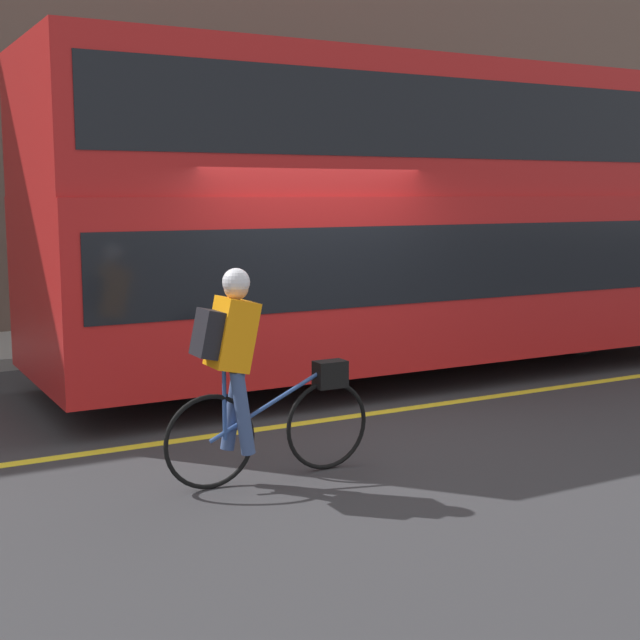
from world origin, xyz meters
TOP-DOWN VIEW (x-y plane):
  - ground_plane at (0.00, 0.00)m, footprint 80.00×80.00m
  - road_center_line at (0.00, -0.04)m, footprint 50.00×0.14m
  - sidewalk_curb at (0.00, 5.28)m, footprint 60.00×2.38m
  - building_facade at (0.00, 6.62)m, footprint 60.00×0.30m
  - bus at (2.04, 1.53)m, footprint 9.18×2.62m
  - cyclist_on_bike at (-1.51, -1.42)m, footprint 1.77×0.32m

SIDE VIEW (x-z plane):
  - ground_plane at x=0.00m, z-range 0.00..0.00m
  - road_center_line at x=0.00m, z-range 0.00..0.01m
  - sidewalk_curb at x=0.00m, z-range 0.00..0.16m
  - cyclist_on_bike at x=-1.51m, z-range 0.06..1.75m
  - bus at x=2.04m, z-range 0.22..3.96m
  - building_facade at x=0.00m, z-range 0.00..8.33m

